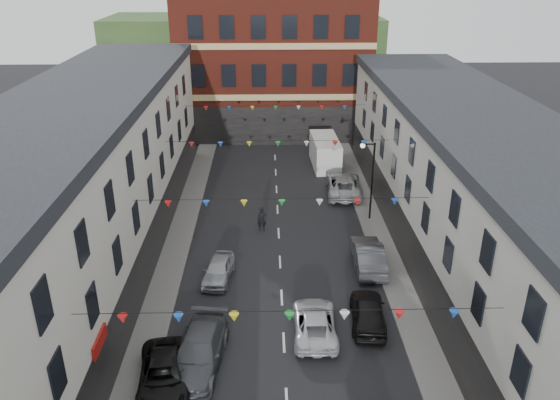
{
  "coord_description": "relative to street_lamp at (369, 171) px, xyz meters",
  "views": [
    {
      "loc": [
        -0.74,
        -22.3,
        17.84
      ],
      "look_at": [
        0.01,
        8.62,
        4.08
      ],
      "focal_mm": 35.0,
      "sensor_mm": 36.0,
      "label": 1
    }
  ],
  "objects": [
    {
      "name": "ground",
      "position": [
        -6.55,
        -14.0,
        -3.9
      ],
      "size": [
        160.0,
        160.0,
        0.0
      ],
      "primitive_type": "plane",
      "color": "black",
      "rests_on": "ground"
    },
    {
      "name": "pavement_left",
      "position": [
        -13.45,
        -12.0,
        -3.83
      ],
      "size": [
        1.8,
        64.0,
        0.15
      ],
      "primitive_type": "cube",
      "color": "#605E5B",
      "rests_on": "ground"
    },
    {
      "name": "pavement_right",
      "position": [
        0.35,
        -12.0,
        -3.83
      ],
      "size": [
        1.8,
        64.0,
        0.15
      ],
      "primitive_type": "cube",
      "color": "#605E5B",
      "rests_on": "ground"
    },
    {
      "name": "terrace_left",
      "position": [
        -18.33,
        -13.0,
        1.44
      ],
      "size": [
        8.4,
        56.0,
        10.7
      ],
      "color": "beige",
      "rests_on": "ground"
    },
    {
      "name": "terrace_right",
      "position": [
        5.23,
        -13.0,
        0.95
      ],
      "size": [
        8.4,
        56.0,
        9.7
      ],
      "color": "beige",
      "rests_on": "ground"
    },
    {
      "name": "civic_building",
      "position": [
        -6.55,
        23.95,
        4.23
      ],
      "size": [
        20.6,
        13.3,
        18.5
      ],
      "color": "maroon",
      "rests_on": "ground"
    },
    {
      "name": "distant_hill",
      "position": [
        -10.55,
        48.0,
        1.1
      ],
      "size": [
        40.0,
        14.0,
        10.0
      ],
      "primitive_type": "cube",
      "color": "#2B4E24",
      "rests_on": "ground"
    },
    {
      "name": "street_lamp",
      "position": [
        0.0,
        0.0,
        0.0
      ],
      "size": [
        1.1,
        0.36,
        6.0
      ],
      "color": "black",
      "rests_on": "ground"
    },
    {
      "name": "car_left_c",
      "position": [
        -12.05,
        -16.95,
        -3.23
      ],
      "size": [
        2.79,
        5.09,
        1.35
      ],
      "primitive_type": "imported",
      "rotation": [
        0.0,
        0.0,
        0.12
      ],
      "color": "black",
      "rests_on": "ground"
    },
    {
      "name": "car_left_d",
      "position": [
        -10.63,
        -15.56,
        -3.11
      ],
      "size": [
        2.88,
        5.72,
        1.59
      ],
      "primitive_type": "imported",
      "rotation": [
        0.0,
        0.0,
        -0.12
      ],
      "color": "#43464B",
      "rests_on": "ground"
    },
    {
      "name": "car_left_e",
      "position": [
        -10.31,
        -7.91,
        -3.25
      ],
      "size": [
        2.02,
        4.0,
        1.3
      ],
      "primitive_type": "imported",
      "rotation": [
        0.0,
        0.0,
        -0.13
      ],
      "color": "#9EA1A7",
      "rests_on": "ground"
    },
    {
      "name": "car_right_d",
      "position": [
        -2.05,
        -12.56,
        -3.15
      ],
      "size": [
        2.18,
        4.55,
        1.5
      ],
      "primitive_type": "imported",
      "rotation": [
        0.0,
        0.0,
        3.05
      ],
      "color": "black",
      "rests_on": "ground"
    },
    {
      "name": "car_right_e",
      "position": [
        -1.05,
        -6.69,
        -3.08
      ],
      "size": [
        1.87,
        5.06,
        1.65
      ],
      "primitive_type": "imported",
      "rotation": [
        0.0,
        0.0,
        3.12
      ],
      "color": "#46474D",
      "rests_on": "ground"
    },
    {
      "name": "car_right_f",
      "position": [
        -1.05,
        4.9,
        -3.1
      ],
      "size": [
        3.11,
        5.96,
        1.6
      ],
      "primitive_type": "imported",
      "rotation": [
        0.0,
        0.0,
        3.06
      ],
      "color": "#9FA1A3",
      "rests_on": "ground"
    },
    {
      "name": "moving_car",
      "position": [
        -4.94,
        -13.25,
        -3.25
      ],
      "size": [
        2.27,
        4.77,
        1.31
      ],
      "primitive_type": "imported",
      "rotation": [
        0.0,
        0.0,
        3.12
      ],
      "color": "silver",
      "rests_on": "ground"
    },
    {
      "name": "white_van",
      "position": [
        -1.92,
        11.75,
        -2.59
      ],
      "size": [
        2.51,
        6.02,
        2.63
      ],
      "primitive_type": "cube",
      "rotation": [
        0.0,
        0.0,
        0.04
      ],
      "color": "white",
      "rests_on": "ground"
    },
    {
      "name": "pedestrian",
      "position": [
        -7.73,
        -1.58,
        -3.0
      ],
      "size": [
        0.68,
        0.46,
        1.81
      ],
      "primitive_type": "imported",
      "rotation": [
        0.0,
        0.0,
        -0.04
      ],
      "color": "black",
      "rests_on": "ground"
    }
  ]
}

